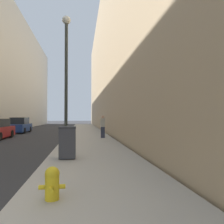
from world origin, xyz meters
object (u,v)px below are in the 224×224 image
lamppost (66,72)px  parked_sedan_far (20,126)px  trash_bin (68,142)px  fire_hydrant (52,182)px  pedestrian_on_sidewalk (103,127)px

lamppost → parked_sedan_far: lamppost is taller
trash_bin → fire_hydrant: bearing=-90.4°
trash_bin → lamppost: bearing=95.5°
fire_hydrant → pedestrian_on_sidewalk: size_ratio=0.37×
trash_bin → parked_sedan_far: (-6.38, 17.10, -0.00)m
lamppost → pedestrian_on_sidewalk: size_ratio=3.83×
fire_hydrant → parked_sedan_far: bearing=106.5°
pedestrian_on_sidewalk → trash_bin: bearing=-104.7°
trash_bin → lamppost: 4.06m
lamppost → parked_sedan_far: 16.28m
fire_hydrant → pedestrian_on_sidewalk: bearing=80.0°
lamppost → parked_sedan_far: size_ratio=1.51×
trash_bin → lamppost: (-0.23, 2.38, 3.28)m
lamppost → trash_bin: bearing=-84.5°
trash_bin → pedestrian_on_sidewalk: (2.20, 8.39, 0.24)m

